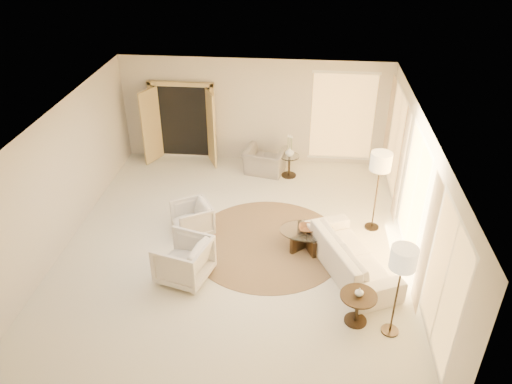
# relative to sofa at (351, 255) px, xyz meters

# --- Properties ---
(room) EXTENTS (7.04, 8.04, 2.83)m
(room) POSITION_rel_sofa_xyz_m (-2.33, 0.52, 1.05)
(room) COLOR silver
(room) RESTS_ON ground
(windows_right) EXTENTS (0.10, 6.40, 2.40)m
(windows_right) POSITION_rel_sofa_xyz_m (1.12, 0.62, 1.00)
(windows_right) COLOR #FFC366
(windows_right) RESTS_ON room
(window_back_corner) EXTENTS (1.70, 0.10, 2.40)m
(window_back_corner) POSITION_rel_sofa_xyz_m (-0.03, 4.47, 1.00)
(window_back_corner) COLOR #FFC366
(window_back_corner) RESTS_ON room
(curtains_right) EXTENTS (0.06, 5.20, 2.60)m
(curtains_right) POSITION_rel_sofa_xyz_m (1.07, 1.52, 0.95)
(curtains_right) COLOR beige
(curtains_right) RESTS_ON room
(french_doors) EXTENTS (1.95, 0.66, 2.16)m
(french_doors) POSITION_rel_sofa_xyz_m (-4.23, 4.34, 0.72)
(french_doors) COLOR tan
(french_doors) RESTS_ON room
(area_rug) EXTENTS (3.39, 3.39, 0.01)m
(area_rug) POSITION_rel_sofa_xyz_m (-1.65, 0.70, -0.34)
(area_rug) COLOR #48331F
(area_rug) RESTS_ON room
(sofa) EXTENTS (1.84, 2.55, 0.69)m
(sofa) POSITION_rel_sofa_xyz_m (0.00, 0.00, 0.00)
(sofa) COLOR silver
(sofa) RESTS_ON room
(armchair_left) EXTENTS (1.00, 1.02, 0.78)m
(armchair_left) POSITION_rel_sofa_xyz_m (-3.30, 0.92, 0.04)
(armchair_left) COLOR silver
(armchair_left) RESTS_ON room
(armchair_right) EXTENTS (1.06, 1.10, 0.93)m
(armchair_right) POSITION_rel_sofa_xyz_m (-3.15, -0.55, 0.12)
(armchair_right) COLOR silver
(armchair_right) RESTS_ON room
(accent_chair) EXTENTS (1.12, 0.85, 0.88)m
(accent_chair) POSITION_rel_sofa_xyz_m (-1.99, 3.79, 0.09)
(accent_chair) COLOR gray
(accent_chair) RESTS_ON room
(coffee_table) EXTENTS (1.34, 1.34, 0.41)m
(coffee_table) POSITION_rel_sofa_xyz_m (-0.86, 0.65, -0.09)
(coffee_table) COLOR black
(coffee_table) RESTS_ON room
(end_table) EXTENTS (0.62, 0.62, 0.59)m
(end_table) POSITION_rel_sofa_xyz_m (0.01, -1.39, 0.06)
(end_table) COLOR black
(end_table) RESTS_ON room
(side_table) EXTENTS (0.50, 0.50, 0.58)m
(side_table) POSITION_rel_sofa_xyz_m (-1.34, 3.66, 0.00)
(side_table) COLOR #2B231A
(side_table) RESTS_ON room
(floor_lamp_near) EXTENTS (0.44, 0.44, 1.82)m
(floor_lamp_near) POSITION_rel_sofa_xyz_m (0.57, 1.49, 1.20)
(floor_lamp_near) COLOR #2B231A
(floor_lamp_near) RESTS_ON room
(floor_lamp_far) EXTENTS (0.42, 0.42, 1.73)m
(floor_lamp_far) POSITION_rel_sofa_xyz_m (0.57, -1.56, 1.13)
(floor_lamp_far) COLOR #2B231A
(floor_lamp_far) RESTS_ON room
(bowl) EXTENTS (0.37, 0.37, 0.09)m
(bowl) POSITION_rel_sofa_xyz_m (-0.86, 0.65, 0.11)
(bowl) COLOR brown
(bowl) RESTS_ON coffee_table
(end_vase) EXTENTS (0.17, 0.17, 0.15)m
(end_vase) POSITION_rel_sofa_xyz_m (0.01, -1.39, 0.31)
(end_vase) COLOR white
(end_vase) RESTS_ON end_table
(side_vase) EXTENTS (0.25, 0.25, 0.24)m
(side_vase) POSITION_rel_sofa_xyz_m (-1.34, 3.66, 0.35)
(side_vase) COLOR white
(side_vase) RESTS_ON side_table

